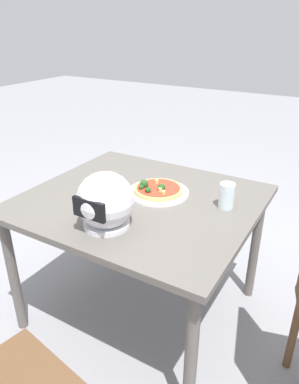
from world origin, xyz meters
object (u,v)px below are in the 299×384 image
at_px(dining_table, 141,212).
at_px(drinking_glass, 227,196).
at_px(motorcycle_helmet, 105,202).
at_px(pizza, 157,189).

distance_m(dining_table, drinking_glass, 0.43).
bearing_deg(drinking_glass, dining_table, 16.81).
height_order(dining_table, motorcycle_helmet, motorcycle_helmet).
height_order(dining_table, drinking_glass, drinking_glass).
relative_size(pizza, motorcycle_helmet, 1.03).
bearing_deg(motorcycle_helmet, pizza, -94.57).
xyz_separation_m(pizza, motorcycle_helmet, (0.03, 0.38, 0.09)).
distance_m(pizza, drinking_glass, 0.35).
height_order(pizza, motorcycle_helmet, motorcycle_helmet).
distance_m(pizza, motorcycle_helmet, 0.39).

